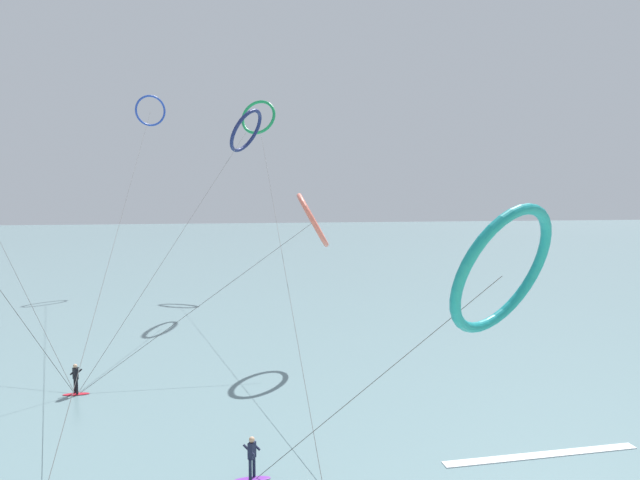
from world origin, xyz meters
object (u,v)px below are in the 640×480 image
object	(u,v)px
kite_emerald	(258,117)
surfer_crimson	(76,381)
kite_cobalt	(150,111)
kite_teal	(502,271)
surfer_violet	(252,461)
kite_navy	(246,131)
kite_coral	(313,220)

from	to	relation	value
kite_emerald	surfer_crimson	bearing A→B (deg)	-80.30
kite_cobalt	kite_teal	world-z (taller)	kite_cobalt
surfer_crimson	kite_emerald	bearing A→B (deg)	-55.19
surfer_violet	kite_navy	size ratio (longest dim) A/B	0.06
surfer_crimson	kite_cobalt	xyz separation A→B (m)	(-0.70, 38.38, 20.29)
kite_cobalt	kite_navy	xyz separation A→B (m)	(10.92, -14.81, -3.89)
surfer_violet	surfer_crimson	distance (m)	13.82
kite_navy	kite_emerald	size ratio (longest dim) A/B	0.55
kite_coral	kite_emerald	xyz separation A→B (m)	(-1.75, 29.43, 10.90)
kite_teal	kite_navy	bearing A→B (deg)	-105.94
surfer_violet	surfer_crimson	xyz separation A→B (m)	(-9.00, 10.49, 0.00)
kite_navy	kite_emerald	distance (m)	11.45
surfer_violet	kite_coral	world-z (taller)	kite_coral
kite_navy	kite_emerald	world-z (taller)	kite_emerald
kite_teal	kite_emerald	distance (m)	48.25
kite_cobalt	kite_coral	xyz separation A→B (m)	(14.56, -33.32, -11.88)
surfer_crimson	kite_coral	size ratio (longest dim) A/B	0.11
surfer_crimson	kite_coral	xyz separation A→B (m)	(13.86, 5.06, 8.41)
surfer_violet	kite_coral	bearing A→B (deg)	-164.05
surfer_violet	kite_navy	world-z (taller)	kite_navy
kite_navy	kite_emerald	xyz separation A→B (m)	(1.89, 10.92, 2.90)
kite_cobalt	kite_teal	bearing A→B (deg)	86.31
kite_coral	kite_teal	bearing A→B (deg)	-156.65
kite_navy	kite_teal	bearing A→B (deg)	40.32
kite_navy	surfer_violet	bearing A→B (deg)	25.38
kite_teal	surfer_crimson	bearing A→B (deg)	-61.65
kite_coral	kite_teal	size ratio (longest dim) A/B	1.24
surfer_violet	kite_teal	distance (m)	11.88
kite_coral	kite_navy	world-z (taller)	kite_navy
kite_cobalt	surfer_violet	bearing A→B (deg)	76.78
kite_teal	kite_emerald	bearing A→B (deg)	-111.20
surfer_violet	kite_coral	distance (m)	18.34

